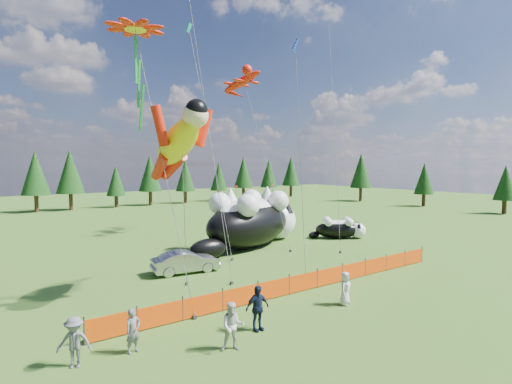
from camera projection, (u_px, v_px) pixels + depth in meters
ground at (269, 278)px, 23.73m from camera, size 160.00×160.00×0.00m
safety_fence at (304, 282)px, 21.25m from camera, size 22.06×0.06×1.10m
tree_line at (88, 183)px, 60.04m from camera, size 90.00×4.00×8.00m
festival_tents at (171, 198)px, 62.51m from camera, size 50.00×3.20×2.80m
cat_large at (253, 220)px, 33.00m from camera, size 12.19×7.43×4.56m
cat_small at (340, 228)px, 36.46m from camera, size 4.55×3.90×1.92m
car at (186, 262)px, 24.88m from camera, size 4.33×1.98×1.38m
spectator_a at (133, 331)px, 14.30m from camera, size 0.67×0.53×1.61m
spectator_b at (233, 326)px, 14.47m from camera, size 1.01×0.86×1.79m
spectator_c at (257, 308)px, 16.21m from camera, size 1.11×0.59×1.87m
spectator_d at (74, 342)px, 13.26m from camera, size 1.26×1.03×1.73m
spectator_e at (345, 288)px, 19.18m from camera, size 0.93×0.79×1.62m
superhero_kite at (177, 143)px, 19.94m from camera, size 4.52×4.94×10.16m
gecko_kite at (242, 82)px, 39.03m from camera, size 5.32×13.55×17.82m
flower_kite at (135, 32)px, 20.09m from camera, size 4.00×6.96×14.33m
diamond_kite_a at (190, 6)px, 24.64m from camera, size 0.77×5.04×18.42m
diamond_kite_c at (296, 60)px, 22.92m from camera, size 0.80×1.12×14.28m
diamond_kite_d at (192, 41)px, 31.33m from camera, size 0.84×6.40×18.61m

